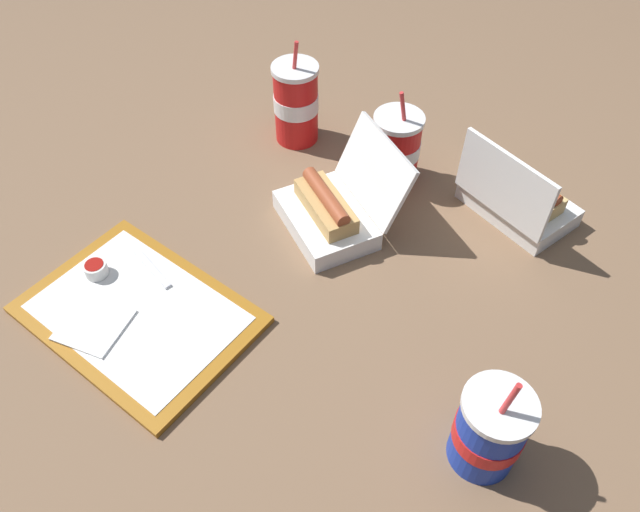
{
  "coord_description": "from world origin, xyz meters",
  "views": [
    {
      "loc": [
        0.37,
        -0.6,
        0.84
      ],
      "look_at": [
        0.01,
        -0.0,
        0.05
      ],
      "focal_mm": 35.0,
      "sensor_mm": 36.0,
      "label": 1
    }
  ],
  "objects_px": {
    "clamshell_hotdog_back": "(517,197)",
    "soda_cup_left": "(489,430)",
    "food_tray": "(138,314)",
    "soda_cup_back": "(296,103)",
    "ketchup_cup": "(96,269)",
    "soda_cup_center": "(396,148)",
    "clamshell_hotdog_left": "(332,210)",
    "plastic_fork": "(152,268)"
  },
  "relations": [
    {
      "from": "clamshell_hotdog_back",
      "to": "soda_cup_center",
      "type": "bearing_deg",
      "value": -174.34
    },
    {
      "from": "clamshell_hotdog_back",
      "to": "soda_cup_left",
      "type": "xyz_separation_m",
      "value": [
        0.12,
        -0.49,
        0.03
      ]
    },
    {
      "from": "food_tray",
      "to": "soda_cup_back",
      "type": "relative_size",
      "value": 1.71
    },
    {
      "from": "food_tray",
      "to": "plastic_fork",
      "type": "distance_m",
      "value": 0.09
    },
    {
      "from": "food_tray",
      "to": "plastic_fork",
      "type": "xyz_separation_m",
      "value": [
        -0.04,
        0.08,
        0.01
      ]
    },
    {
      "from": "clamshell_hotdog_left",
      "to": "soda_cup_back",
      "type": "xyz_separation_m",
      "value": [
        -0.2,
        0.19,
        0.05
      ]
    },
    {
      "from": "plastic_fork",
      "to": "clamshell_hotdog_back",
      "type": "bearing_deg",
      "value": 62.83
    },
    {
      "from": "clamshell_hotdog_back",
      "to": "soda_cup_back",
      "type": "bearing_deg",
      "value": -178.36
    },
    {
      "from": "clamshell_hotdog_left",
      "to": "soda_cup_left",
      "type": "distance_m",
      "value": 0.49
    },
    {
      "from": "plastic_fork",
      "to": "soda_cup_back",
      "type": "height_order",
      "value": "soda_cup_back"
    },
    {
      "from": "ketchup_cup",
      "to": "soda_cup_back",
      "type": "distance_m",
      "value": 0.52
    },
    {
      "from": "soda_cup_back",
      "to": "soda_cup_left",
      "type": "distance_m",
      "value": 0.77
    },
    {
      "from": "clamshell_hotdog_left",
      "to": "soda_cup_left",
      "type": "bearing_deg",
      "value": -34.91
    },
    {
      "from": "clamshell_hotdog_back",
      "to": "plastic_fork",
      "type": "bearing_deg",
      "value": -136.22
    },
    {
      "from": "soda_cup_back",
      "to": "plastic_fork",
      "type": "bearing_deg",
      "value": -91.4
    },
    {
      "from": "food_tray",
      "to": "clamshell_hotdog_left",
      "type": "xyz_separation_m",
      "value": [
        0.17,
        0.35,
        0.03
      ]
    },
    {
      "from": "soda_cup_center",
      "to": "soda_cup_back",
      "type": "height_order",
      "value": "soda_cup_back"
    },
    {
      "from": "food_tray",
      "to": "soda_cup_back",
      "type": "xyz_separation_m",
      "value": [
        -0.03,
        0.54,
        0.08
      ]
    },
    {
      "from": "soda_cup_back",
      "to": "soda_cup_left",
      "type": "height_order",
      "value": "soda_cup_back"
    },
    {
      "from": "food_tray",
      "to": "soda_cup_center",
      "type": "bearing_deg",
      "value": 68.7
    },
    {
      "from": "ketchup_cup",
      "to": "soda_cup_left",
      "type": "relative_size",
      "value": 0.2
    },
    {
      "from": "clamshell_hotdog_left",
      "to": "soda_cup_back",
      "type": "height_order",
      "value": "soda_cup_back"
    },
    {
      "from": "food_tray",
      "to": "soda_cup_left",
      "type": "bearing_deg",
      "value": 6.48
    },
    {
      "from": "soda_cup_back",
      "to": "ketchup_cup",
      "type": "bearing_deg",
      "value": -99.49
    },
    {
      "from": "food_tray",
      "to": "soda_cup_left",
      "type": "height_order",
      "value": "soda_cup_left"
    },
    {
      "from": "food_tray",
      "to": "ketchup_cup",
      "type": "xyz_separation_m",
      "value": [
        -0.12,
        0.03,
        0.02
      ]
    },
    {
      "from": "clamshell_hotdog_back",
      "to": "soda_cup_center",
      "type": "height_order",
      "value": "soda_cup_center"
    },
    {
      "from": "ketchup_cup",
      "to": "food_tray",
      "type": "bearing_deg",
      "value": -13.3
    },
    {
      "from": "ketchup_cup",
      "to": "clamshell_hotdog_left",
      "type": "xyz_separation_m",
      "value": [
        0.28,
        0.32,
        0.01
      ]
    },
    {
      "from": "clamshell_hotdog_back",
      "to": "clamshell_hotdog_left",
      "type": "bearing_deg",
      "value": -143.75
    },
    {
      "from": "clamshell_hotdog_back",
      "to": "soda_cup_left",
      "type": "bearing_deg",
      "value": -76.03
    },
    {
      "from": "food_tray",
      "to": "clamshell_hotdog_back",
      "type": "relative_size",
      "value": 1.68
    },
    {
      "from": "plastic_fork",
      "to": "soda_cup_left",
      "type": "height_order",
      "value": "soda_cup_left"
    },
    {
      "from": "soda_cup_center",
      "to": "soda_cup_left",
      "type": "distance_m",
      "value": 0.59
    },
    {
      "from": "food_tray",
      "to": "soda_cup_left",
      "type": "xyz_separation_m",
      "value": [
        0.57,
        0.07,
        0.07
      ]
    },
    {
      "from": "soda_cup_back",
      "to": "soda_cup_left",
      "type": "xyz_separation_m",
      "value": [
        0.6,
        -0.48,
        -0.02
      ]
    },
    {
      "from": "ketchup_cup",
      "to": "clamshell_hotdog_left",
      "type": "bearing_deg",
      "value": 48.45
    },
    {
      "from": "soda_cup_left",
      "to": "soda_cup_back",
      "type": "bearing_deg",
      "value": 141.69
    },
    {
      "from": "soda_cup_back",
      "to": "food_tray",
      "type": "bearing_deg",
      "value": -86.9
    },
    {
      "from": "soda_cup_left",
      "to": "soda_cup_center",
      "type": "bearing_deg",
      "value": 128.2
    },
    {
      "from": "clamshell_hotdog_back",
      "to": "soda_cup_left",
      "type": "height_order",
      "value": "soda_cup_left"
    },
    {
      "from": "soda_cup_center",
      "to": "soda_cup_back",
      "type": "relative_size",
      "value": 0.89
    }
  ]
}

